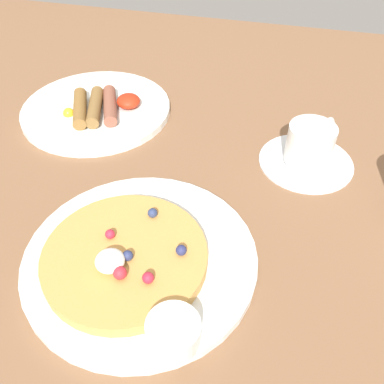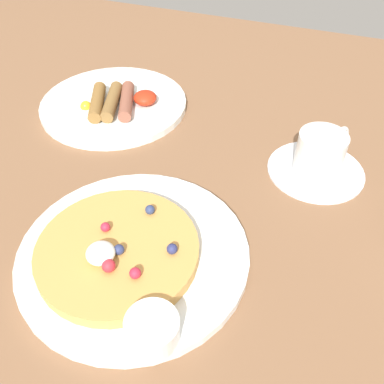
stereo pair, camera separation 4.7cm
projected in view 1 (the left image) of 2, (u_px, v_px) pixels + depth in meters
The scene contains 8 objects.
ground_plane at pixel (164, 229), 59.81cm from camera, with size 168.79×147.18×3.00cm, color brown.
pancake_plate at pixel (141, 258), 53.31cm from camera, with size 29.34×29.34×1.33cm, color white.
pancake_with_berries at pixel (125, 257), 51.37cm from camera, with size 20.19×20.19×3.84cm.
syrup_ramekin at pixel (173, 332), 43.68cm from camera, with size 5.80×5.80×2.90cm.
breakfast_plate at pixel (96, 110), 78.47cm from camera, with size 27.26×27.26×1.31cm, color white.
fried_breakfast at pixel (97, 107), 75.94cm from camera, with size 14.86×12.95×2.56cm.
coffee_saucer at pixel (306, 161), 67.88cm from camera, with size 14.99×14.99×0.72cm, color white.
coffee_cup at pixel (311, 143), 65.53cm from camera, with size 7.33×9.77×6.16cm.
Camera 1 is at (13.53, -37.82, 43.29)cm, focal length 39.58 mm.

